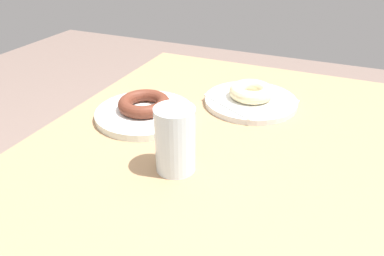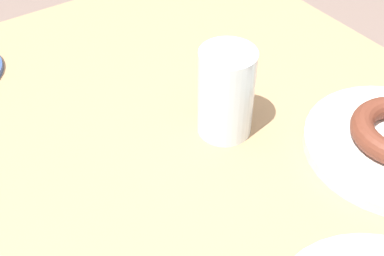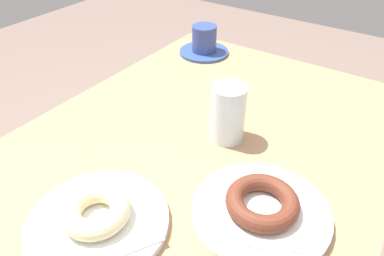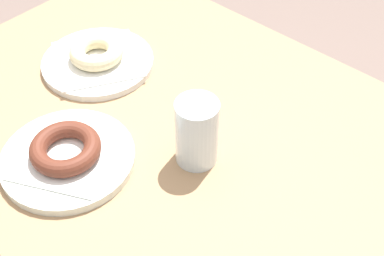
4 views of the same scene
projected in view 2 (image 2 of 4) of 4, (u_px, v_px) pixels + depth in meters
table at (238, 214)px, 0.66m from camera, size 1.03×0.73×0.78m
water_glass at (226, 93)px, 0.63m from camera, size 0.07×0.07×0.12m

